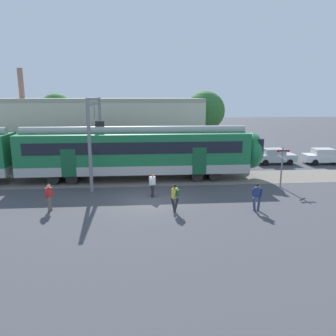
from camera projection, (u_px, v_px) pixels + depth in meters
name	position (u px, v px, depth m)	size (l,w,h in m)	color
ground_plane	(150.00, 201.00, 21.22)	(160.00, 160.00, 0.00)	#424247
commuter_train	(25.00, 154.00, 25.49)	(38.05, 3.07, 4.73)	#B7B7B2
pedestrian_red	(49.00, 195.00, 19.25)	(0.50, 0.68, 1.67)	#6B6051
pedestrian_white	(152.00, 183.00, 21.87)	(0.51, 0.70, 1.67)	#28282D
pedestrian_yellow	(175.00, 195.00, 19.07)	(0.55, 0.67, 1.67)	#28282D
pedestrian_navy	(257.00, 195.00, 19.24)	(0.67, 0.46, 1.67)	navy
parked_car_silver	(274.00, 156.00, 32.51)	(4.03, 1.81, 1.54)	#B7BABF
parked_car_white	(324.00, 156.00, 32.52)	(4.07, 1.89, 1.54)	silver
catenary_gantry	(95.00, 127.00, 25.48)	(0.24, 6.64, 6.53)	gray
crossing_signal	(282.00, 161.00, 23.99)	(0.96, 0.22, 3.00)	gray
background_building	(93.00, 131.00, 32.48)	(21.66, 5.00, 9.20)	beige
street_tree_right	(205.00, 111.00, 35.55)	(4.25, 4.25, 7.17)	brown
street_tree_left	(57.00, 110.00, 34.53)	(3.49, 3.49, 6.91)	brown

